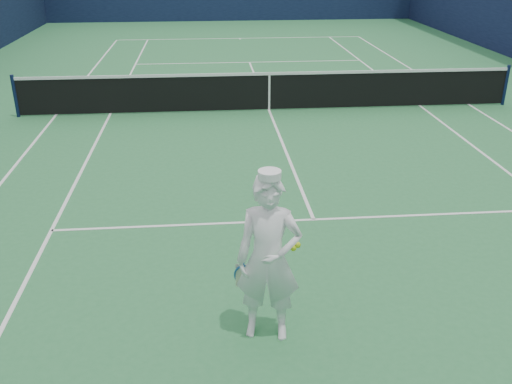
# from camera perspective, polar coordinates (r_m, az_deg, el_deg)

# --- Properties ---
(ground) EXTENTS (80.00, 80.00, 0.00)m
(ground) POSITION_cam_1_polar(r_m,az_deg,el_deg) (15.14, 1.32, 8.15)
(ground) COLOR #2B723E
(ground) RESTS_ON ground
(court_markings) EXTENTS (11.03, 23.83, 0.01)m
(court_markings) POSITION_cam_1_polar(r_m,az_deg,el_deg) (15.14, 1.32, 8.17)
(court_markings) COLOR white
(court_markings) RESTS_ON ground
(windscreen_fence) EXTENTS (20.12, 36.12, 4.00)m
(windscreen_fence) POSITION_cam_1_polar(r_m,az_deg,el_deg) (14.72, 1.39, 15.66)
(windscreen_fence) COLOR #0F1837
(windscreen_fence) RESTS_ON ground
(tennis_net) EXTENTS (12.88, 0.09, 1.07)m
(tennis_net) POSITION_cam_1_polar(r_m,az_deg,el_deg) (15.00, 1.34, 10.19)
(tennis_net) COLOR #141E4C
(tennis_net) RESTS_ON ground
(tennis_player) EXTENTS (0.78, 0.61, 2.00)m
(tennis_player) POSITION_cam_1_polar(r_m,az_deg,el_deg) (6.19, 1.27, -6.70)
(tennis_player) COLOR white
(tennis_player) RESTS_ON ground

